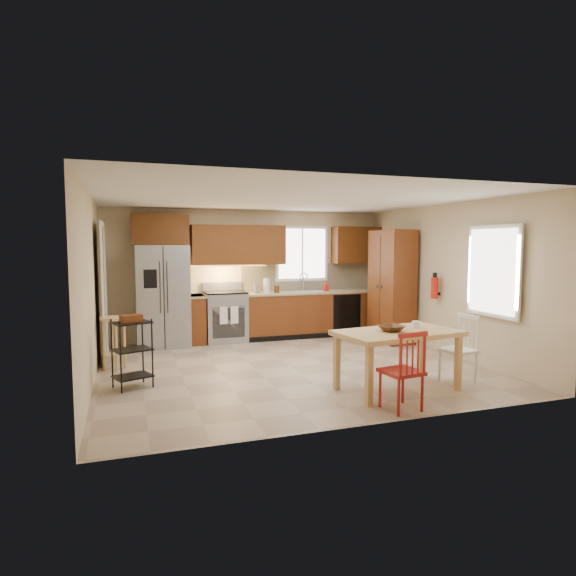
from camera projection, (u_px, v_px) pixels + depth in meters
The scene contains 33 objects.
floor at pixel (290, 366), 7.24m from camera, with size 5.50×5.50×0.00m, color tan.
ceiling at pixel (291, 199), 7.02m from camera, with size 5.50×5.00×0.02m, color silver.
wall_back at pixel (249, 274), 9.49m from camera, with size 5.50×0.02×2.50m, color #CCB793.
wall_front at pixel (372, 303), 4.77m from camera, with size 5.50×0.02×2.50m, color #CCB793.
wall_left at pixel (91, 289), 6.25m from camera, with size 0.02×5.00×2.50m, color #CCB793.
wall_right at pixel (446, 280), 8.01m from camera, with size 0.02×5.00×2.50m, color #CCB793.
refrigerator at pixel (162, 296), 8.62m from camera, with size 0.92×0.75×1.82m, color gray.
range_stove at pixel (225, 317), 9.09m from camera, with size 0.76×0.63×0.92m, color gray.
base_cabinet_narrow at pixel (196, 319), 8.92m from camera, with size 0.30×0.60×0.90m, color #672E13.
base_cabinet_run at pixel (315, 313), 9.69m from camera, with size 2.92×0.60×0.90m, color #672E13.
dishwasher at pixel (347, 314), 9.59m from camera, with size 0.60×0.02×0.78m, color black.
backsplash at pixel (310, 277), 9.89m from camera, with size 2.92×0.03×0.55m, color beige.
upper_over_fridge at pixel (160, 230), 8.70m from camera, with size 1.00×0.35×0.55m, color #5B310F.
upper_left_block at pixel (239, 245), 9.19m from camera, with size 1.80×0.35×0.75m, color #5B310F.
upper_right_block at pixel (356, 245), 9.99m from camera, with size 1.00×0.35×0.75m, color #5B310F.
window_back at pixel (302, 254), 9.78m from camera, with size 1.12×0.04×1.12m, color white.
sink at pixel (307, 293), 9.59m from camera, with size 0.62×0.46×0.16m, color gray.
undercab_glow at pixel (224, 266), 9.11m from camera, with size 1.60×0.30×0.01m, color #FFBF66.
soap_bottle at pixel (326, 287), 9.61m from camera, with size 0.09×0.09×0.19m, color #B41C0C.
paper_towel at pixel (266, 286), 9.26m from camera, with size 0.12×0.12×0.28m, color silver.
canister_steel at pixel (256, 289), 9.20m from camera, with size 0.11×0.11×0.18m, color gray.
canister_wood at pixel (277, 289), 9.30m from camera, with size 0.10×0.10×0.14m, color #472D13.
pantry at pixel (392, 286), 9.06m from camera, with size 0.50×0.95×2.10m, color #672E13.
fire_extinguisher at pixel (435, 288), 8.12m from camera, with size 0.12×0.12×0.36m, color #B41C0C.
window_right at pixel (493, 271), 6.88m from camera, with size 0.04×1.02×1.32m, color white.
doorway at pixel (102, 295), 7.52m from camera, with size 0.04×0.95×2.10m, color #8C7A59.
dining_table at pixel (397, 361), 6.04m from camera, with size 1.52×0.85×0.74m, color tan, non-canonical shape.
chair_red at pixel (401, 370), 5.31m from camera, with size 0.42×0.42×0.89m, color maroon, non-canonical shape.
chair_white at pixel (458, 349), 6.38m from camera, with size 0.42×0.42×0.89m, color silver, non-canonical shape.
table_bowl at pixel (391, 332), 5.97m from camera, with size 0.31×0.31×0.08m, color #472D13.
table_jar at pixel (417, 326), 6.20m from camera, with size 0.11×0.11×0.13m, color silver.
bar_stool at pixel (114, 343), 7.04m from camera, with size 0.38×0.38×0.78m, color tan, non-canonical shape.
utility_cart at pixel (132, 353), 6.13m from camera, with size 0.45×0.35×0.89m, color black, non-canonical shape.
Camera 1 is at (-2.31, -6.72, 1.82)m, focal length 30.00 mm.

